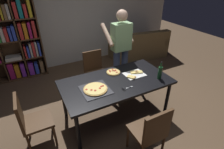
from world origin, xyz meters
The scene contains 14 objects.
ground_plane centered at (0.00, 0.00, 0.00)m, with size 12.00×12.00×0.00m, color brown.
back_wall centered at (0.00, 2.60, 1.40)m, with size 6.40×0.10×2.80m, color silver.
dining_table centered at (0.00, 0.00, 0.68)m, with size 1.85×0.98×0.75m.
chair_near_camera centered at (0.00, -0.97, 0.51)m, with size 0.42×0.42×0.90m.
chair_far_side centered at (0.00, 0.97, 0.51)m, with size 0.42×0.42×0.90m.
chair_left_end centered at (-1.41, 0.00, 0.51)m, with size 0.42×0.42×0.90m.
couch centered at (1.89, 1.99, 0.30)m, with size 1.79×1.05×0.85m.
bookshelf centered at (-1.49, 2.37, 0.97)m, with size 1.40×0.35×1.95m.
person_serving_pizza centered at (0.52, 0.75, 1.00)m, with size 0.55×0.54×1.75m.
pepperoni_pizza_on_tray centered at (-0.41, -0.08, 0.77)m, with size 0.44×0.44×0.04m.
pizza_slices_on_towel centered at (0.40, 0.03, 0.76)m, with size 0.37×0.29×0.03m.
wine_bottle centered at (0.71, -0.27, 0.87)m, with size 0.07×0.07×0.32m.
kitchen_scissors centered at (0.02, -0.27, 0.76)m, with size 0.19×0.09×0.01m.
second_pizza_plain centered at (0.09, 0.27, 0.76)m, with size 0.25×0.25×0.03m.
Camera 1 is at (-1.21, -2.18, 2.34)m, focal length 28.05 mm.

